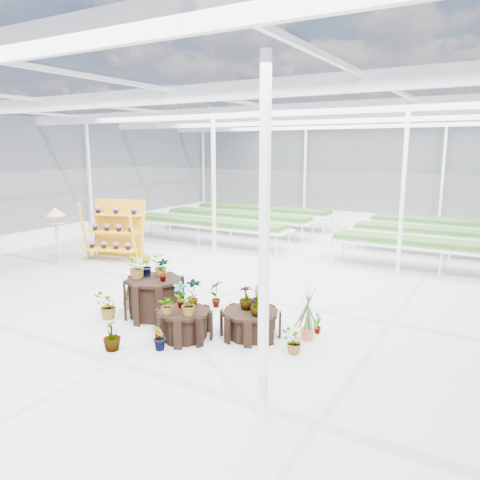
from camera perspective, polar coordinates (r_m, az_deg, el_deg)
The scene contains 10 objects.
ground_plane at distance 10.98m, azimuth -1.52°, elevation -7.04°, with size 24.00×24.00×0.00m, color gray.
greenhouse_shell at distance 10.50m, azimuth -1.58°, elevation 4.71°, with size 18.00×24.00×4.50m, color white, non-canonical shape.
steel_frame at distance 10.50m, azimuth -1.58°, elevation 4.71°, with size 18.00×24.00×4.50m, color silver, non-canonical shape.
nursery_benches at distance 17.25m, azimuth 11.16°, elevation 0.87°, with size 16.00×7.00×0.84m, color silver, non-canonical shape.
plinth_tall at distance 9.82m, azimuth -10.38°, elevation -6.95°, with size 1.19×1.19×0.81m, color black.
plinth_mid at distance 8.71m, azimuth -6.85°, elevation -10.19°, with size 1.01×1.01×0.53m, color black.
plinth_low at distance 8.76m, azimuth 1.29°, elevation -10.14°, with size 1.09×1.09×0.49m, color black.
shelf_rack at distance 15.09m, azimuth -15.15°, elevation 1.18°, with size 1.74×0.92×1.84m, color #C18915, non-canonical shape.
bird_table at distance 14.95m, azimuth -21.41°, elevation 0.48°, with size 0.41×0.41×1.72m, color tan, non-canonical shape.
nursery_plants at distance 9.20m, azimuth -6.16°, elevation -7.01°, with size 4.43×3.17×1.31m.
Camera 1 is at (5.50, -8.87, 3.41)m, focal length 35.00 mm.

